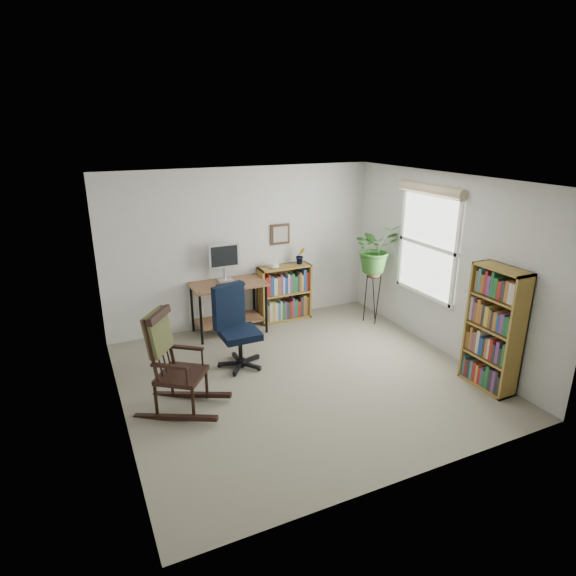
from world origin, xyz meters
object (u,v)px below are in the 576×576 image
rocking_chair (180,362)px  tall_bookshelf (494,329)px  desk (229,308)px  low_bookshelf (285,293)px  office_chair (240,328)px

rocking_chair → tall_bookshelf: tall_bookshelf is taller
rocking_chair → desk: bearing=3.9°
rocking_chair → low_bookshelf: size_ratio=1.31×
tall_bookshelf → rocking_chair: bearing=163.0°
office_chair → low_bookshelf: size_ratio=1.22×
office_chair → tall_bookshelf: 3.03m
office_chair → low_bookshelf: office_chair is taller
desk → office_chair: (-0.22, -1.10, 0.15)m
office_chair → low_bookshelf: (1.18, 1.22, -0.10)m
office_chair → desk: bearing=60.3°
low_bookshelf → office_chair: bearing=-134.1°
office_chair → rocking_chair: (-0.90, -0.67, 0.04)m
desk → rocking_chair: rocking_chair is taller
office_chair → tall_bookshelf: size_ratio=0.73×
desk → tall_bookshelf: 3.64m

